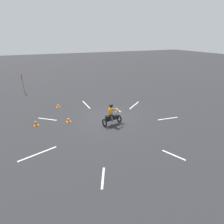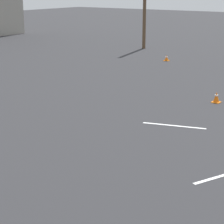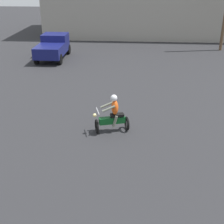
{
  "view_description": "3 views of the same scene",
  "coord_description": "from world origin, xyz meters",
  "views": [
    {
      "loc": [
        -11.43,
        4.59,
        6.03
      ],
      "look_at": [
        -0.81,
        0.03,
        1.0
      ],
      "focal_mm": 28.0,
      "sensor_mm": 36.0,
      "label": 1
    },
    {
      "loc": [
        -15.02,
        -0.99,
        4.53
      ],
      "look_at": [
        -4.82,
        6.11,
        0.9
      ],
      "focal_mm": 70.0,
      "sensor_mm": 36.0,
      "label": 2
    },
    {
      "loc": [
        -7.93,
        0.49,
        6.28
      ],
      "look_at": [
        -8.83,
        12.2,
        0.9
      ],
      "focal_mm": 50.0,
      "sensor_mm": 36.0,
      "label": 3
    }
  ],
  "objects": [
    {
      "name": "pickup_truck",
      "position": [
        -14.23,
        23.71,
        0.93
      ],
      "size": [
        1.97,
        4.14,
        1.73
      ],
      "rotation": [
        0.0,
        0.0,
        0.0
      ],
      "color": "black",
      "rests_on": "ground"
    },
    {
      "name": "motorcycle_rider_background",
      "position": [
        -8.79,
        12.21,
        0.73
      ],
      "size": [
        1.56,
        0.99,
        1.66
      ],
      "rotation": [
        0.0,
        0.0,
        1.85
      ],
      "color": "black",
      "rests_on": "ground"
    }
  ]
}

